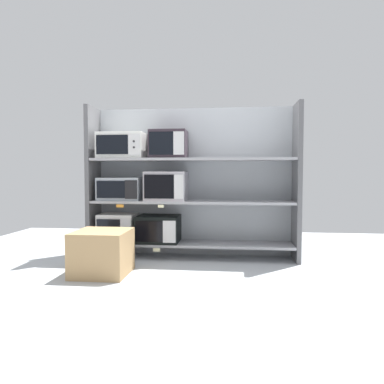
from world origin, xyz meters
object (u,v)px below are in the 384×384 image
(microwave_0, at_px, (118,227))
(microwave_3, at_px, (166,186))
(microwave_4, at_px, (122,146))
(microwave_2, at_px, (121,189))
(microwave_5, at_px, (169,144))
(microwave_1, at_px, (159,229))
(shipping_carton, at_px, (102,252))

(microwave_0, bearing_deg, microwave_3, -0.03)
(microwave_0, relative_size, microwave_4, 0.78)
(microwave_2, distance_m, microwave_3, 0.55)
(microwave_5, bearing_deg, microwave_1, 179.92)
(microwave_1, relative_size, microwave_5, 1.15)
(microwave_4, xyz_separation_m, microwave_5, (0.56, -0.00, 0.01))
(microwave_0, bearing_deg, microwave_2, -0.06)
(microwave_5, bearing_deg, shipping_carton, -124.34)
(microwave_1, xyz_separation_m, microwave_5, (0.12, -0.00, 0.99))
(microwave_1, height_order, microwave_4, microwave_4)
(microwave_3, bearing_deg, microwave_2, 179.98)
(microwave_2, height_order, microwave_4, microwave_4)
(microwave_0, distance_m, microwave_5, 1.16)
(microwave_4, relative_size, shipping_carton, 1.05)
(microwave_0, bearing_deg, microwave_4, -0.01)
(microwave_2, bearing_deg, microwave_3, -0.02)
(microwave_1, relative_size, shipping_carton, 0.94)
(microwave_1, bearing_deg, microwave_4, 179.99)
(microwave_5, bearing_deg, microwave_3, -179.95)
(microwave_4, bearing_deg, microwave_3, -0.03)
(microwave_2, relative_size, microwave_3, 1.07)
(microwave_5, bearing_deg, microwave_2, 179.98)
(microwave_1, bearing_deg, microwave_3, -0.12)
(microwave_2, height_order, microwave_5, microwave_5)
(microwave_4, bearing_deg, microwave_5, -0.02)
(microwave_0, distance_m, shipping_carton, 0.80)
(microwave_0, height_order, microwave_1, microwave_0)
(microwave_1, relative_size, microwave_4, 0.90)
(microwave_3, bearing_deg, microwave_4, 179.97)
(microwave_0, bearing_deg, shipping_carton, -83.63)
(microwave_0, height_order, microwave_4, microwave_4)
(microwave_2, bearing_deg, shipping_carton, -86.61)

